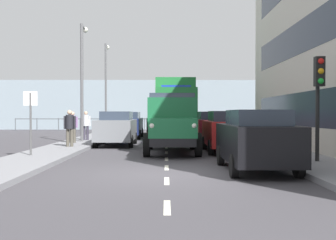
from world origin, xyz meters
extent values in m
plane|color=#423F44|center=(0.00, -9.33, 0.00)|extent=(80.00, 80.00, 0.00)
cube|color=gray|center=(-4.51, -9.33, 0.07)|extent=(2.11, 36.16, 0.15)
cube|color=gray|center=(4.51, -9.33, 0.07)|extent=(2.11, 36.16, 0.15)
cube|color=silver|center=(0.00, 3.90, 0.00)|extent=(0.12, 1.10, 0.01)
cube|color=silver|center=(0.00, 1.16, 0.00)|extent=(0.12, 1.10, 0.01)
cube|color=silver|center=(0.00, -1.22, 0.00)|extent=(0.12, 1.10, 0.01)
cube|color=silver|center=(0.00, -3.50, 0.00)|extent=(0.12, 1.10, 0.01)
cube|color=silver|center=(0.00, -5.90, 0.00)|extent=(0.12, 1.10, 0.01)
cube|color=silver|center=(0.00, -8.28, 0.00)|extent=(0.12, 1.10, 0.01)
cube|color=silver|center=(0.00, -10.87, 0.00)|extent=(0.12, 1.10, 0.01)
cube|color=silver|center=(0.00, -13.34, 0.00)|extent=(0.12, 1.10, 0.01)
cube|color=silver|center=(0.00, -16.09, 0.00)|extent=(0.12, 1.10, 0.01)
cube|color=silver|center=(0.00, -18.65, 0.00)|extent=(0.12, 1.10, 0.01)
cube|color=silver|center=(0.00, -20.86, 0.00)|extent=(0.12, 1.10, 0.01)
cube|color=silver|center=(0.00, -23.79, 0.00)|extent=(0.12, 1.10, 0.01)
cube|color=#2D3847|center=(-5.60, -3.78, 1.80)|extent=(0.08, 18.16, 1.40)
cube|color=#2D3847|center=(-5.60, -3.78, 4.80)|extent=(0.08, 18.16, 1.40)
cube|color=#84939E|center=(0.00, -30.42, 2.50)|extent=(80.00, 0.80, 5.00)
cylinder|color=#4C5156|center=(-14.00, -26.82, 0.60)|extent=(0.08, 0.08, 1.20)
cylinder|color=#4C5156|center=(-12.00, -26.82, 0.60)|extent=(0.08, 0.08, 1.20)
cylinder|color=#4C5156|center=(-10.00, -26.82, 0.60)|extent=(0.08, 0.08, 1.20)
cylinder|color=#4C5156|center=(-8.00, -26.82, 0.60)|extent=(0.08, 0.08, 1.20)
cylinder|color=#4C5156|center=(-6.00, -26.82, 0.60)|extent=(0.08, 0.08, 1.20)
cylinder|color=#4C5156|center=(-4.00, -26.82, 0.60)|extent=(0.08, 0.08, 1.20)
cylinder|color=#4C5156|center=(-2.00, -26.82, 0.60)|extent=(0.08, 0.08, 1.20)
cylinder|color=#4C5156|center=(0.00, -26.82, 0.60)|extent=(0.08, 0.08, 1.20)
cylinder|color=#4C5156|center=(2.00, -26.82, 0.60)|extent=(0.08, 0.08, 1.20)
cylinder|color=#4C5156|center=(4.00, -26.82, 0.60)|extent=(0.08, 0.08, 1.20)
cylinder|color=#4C5156|center=(6.00, -26.82, 0.60)|extent=(0.08, 0.08, 1.20)
cylinder|color=#4C5156|center=(8.00, -26.82, 0.60)|extent=(0.08, 0.08, 1.20)
cylinder|color=#4C5156|center=(10.00, -26.82, 0.60)|extent=(0.08, 0.08, 1.20)
cylinder|color=#4C5156|center=(12.00, -26.82, 0.60)|extent=(0.08, 0.08, 1.20)
cylinder|color=#4C5156|center=(14.00, -26.82, 0.60)|extent=(0.08, 0.08, 1.20)
cube|color=#4C5156|center=(0.00, -26.82, 1.12)|extent=(28.00, 0.08, 0.08)
cube|color=black|center=(-0.22, -5.95, 0.60)|extent=(1.64, 5.60, 0.30)
cube|color=#196038|center=(-0.22, -4.10, 1.10)|extent=(1.72, 1.90, 0.70)
cube|color=silver|center=(-0.22, -3.21, 1.07)|extent=(1.16, 0.08, 0.56)
sphere|color=white|center=(-0.96, -3.21, 1.20)|extent=(0.20, 0.20, 0.20)
sphere|color=white|center=(0.51, -3.21, 1.20)|extent=(0.20, 0.20, 0.20)
cube|color=#196038|center=(-0.22, -5.62, 1.67)|extent=(1.93, 1.34, 1.15)
cube|color=#2D3847|center=(-0.22, -5.62, 2.15)|extent=(1.79, 1.23, 0.56)
cube|color=#2D2319|center=(-0.22, -7.30, 0.83)|extent=(2.10, 2.80, 0.16)
cube|color=black|center=(-1.23, -7.30, 1.15)|extent=(0.08, 2.80, 0.56)
cube|color=black|center=(0.78, -7.30, 1.15)|extent=(0.08, 2.80, 0.56)
cylinder|color=black|center=(-1.19, -4.27, 0.45)|extent=(0.24, 0.90, 0.90)
cylinder|color=black|center=(0.74, -4.27, 0.45)|extent=(0.24, 0.90, 0.90)
cylinder|color=black|center=(-1.19, -7.49, 0.45)|extent=(0.24, 0.90, 0.90)
cylinder|color=black|center=(0.74, -7.49, 0.45)|extent=(0.24, 0.90, 0.90)
cube|color=#1E7033|center=(-0.58, -13.15, 1.82)|extent=(2.40, 2.21, 2.60)
cube|color=#2D3847|center=(-0.58, -13.15, 2.39)|extent=(2.20, 2.04, 0.80)
cube|color=#1933B2|center=(-0.58, -13.15, 3.22)|extent=(1.75, 0.20, 0.16)
cube|color=#1E7033|center=(-0.58, -17.15, 2.37)|extent=(2.50, 5.95, 3.00)
cube|color=black|center=(-0.58, -16.21, 0.70)|extent=(2.00, 8.07, 0.36)
cylinder|color=black|center=(-1.73, -13.24, 0.52)|extent=(0.28, 1.04, 1.04)
cylinder|color=black|center=(0.57, -13.24, 0.52)|extent=(0.28, 1.04, 1.04)
cylinder|color=black|center=(-1.73, -16.85, 0.52)|extent=(0.28, 1.04, 1.04)
cylinder|color=black|center=(0.57, -16.85, 0.52)|extent=(0.28, 1.04, 1.04)
cylinder|color=black|center=(-1.73, -18.97, 0.52)|extent=(0.28, 1.04, 1.04)
cylinder|color=black|center=(0.57, -18.97, 0.52)|extent=(0.28, 1.04, 1.04)
cube|color=black|center=(-2.51, -0.56, 0.80)|extent=(1.72, 4.07, 1.00)
cube|color=#2D3847|center=(-2.51, -0.36, 1.51)|extent=(1.41, 2.24, 0.42)
cylinder|color=black|center=(-1.69, -1.82, 0.30)|extent=(0.18, 0.60, 0.60)
cylinder|color=black|center=(-3.32, -1.82, 0.30)|extent=(0.18, 0.60, 0.60)
cylinder|color=black|center=(-1.69, 0.70, 0.30)|extent=(0.18, 0.60, 0.60)
cylinder|color=black|center=(-3.32, 0.70, 0.30)|extent=(0.18, 0.60, 0.60)
cube|color=#B21E1E|center=(-2.51, -6.09, 0.80)|extent=(1.65, 3.92, 1.00)
cube|color=#2D3847|center=(-2.51, -5.89, 1.51)|extent=(1.35, 2.16, 0.42)
cylinder|color=black|center=(-1.72, -7.31, 0.30)|extent=(0.18, 0.60, 0.60)
cylinder|color=black|center=(-3.29, -7.31, 0.30)|extent=(0.18, 0.60, 0.60)
cylinder|color=black|center=(-1.72, -4.87, 0.30)|extent=(0.18, 0.60, 0.60)
cylinder|color=black|center=(-3.29, -4.87, 0.30)|extent=(0.18, 0.60, 0.60)
cube|color=maroon|center=(-2.51, -11.00, 0.80)|extent=(1.84, 4.43, 1.00)
cube|color=#2D3847|center=(-2.51, -10.80, 1.51)|extent=(1.51, 2.44, 0.42)
cylinder|color=black|center=(-1.63, -12.37, 0.30)|extent=(0.18, 0.60, 0.60)
cylinder|color=black|center=(-3.38, -12.37, 0.30)|extent=(0.18, 0.60, 0.60)
cylinder|color=black|center=(-1.63, -9.62, 0.30)|extent=(0.18, 0.60, 0.60)
cylinder|color=black|center=(-3.38, -9.62, 0.30)|extent=(0.18, 0.60, 0.60)
cube|color=#1E6670|center=(-2.51, -16.50, 0.80)|extent=(1.66, 4.15, 1.00)
cube|color=#2D3847|center=(-2.51, -16.30, 1.51)|extent=(1.36, 2.28, 0.42)
cylinder|color=black|center=(-1.72, -17.79, 0.30)|extent=(0.18, 0.60, 0.60)
cylinder|color=black|center=(-3.30, -17.79, 0.30)|extent=(0.18, 0.60, 0.60)
cylinder|color=black|center=(-1.72, -15.21, 0.30)|extent=(0.18, 0.60, 0.60)
cylinder|color=black|center=(-3.30, -15.21, 0.30)|extent=(0.18, 0.60, 0.60)
cube|color=slate|center=(2.51, -9.51, 0.80)|extent=(1.76, 4.03, 1.00)
cube|color=#2D3847|center=(2.51, -9.71, 1.51)|extent=(1.44, 2.22, 0.42)
cylinder|color=black|center=(1.67, -8.26, 0.30)|extent=(0.18, 0.60, 0.60)
cylinder|color=black|center=(3.34, -8.26, 0.30)|extent=(0.18, 0.60, 0.60)
cylinder|color=black|center=(1.67, -10.77, 0.30)|extent=(0.18, 0.60, 0.60)
cylinder|color=black|center=(3.34, -10.77, 0.30)|extent=(0.18, 0.60, 0.60)
cube|color=navy|center=(2.51, -15.86, 0.80)|extent=(1.71, 4.56, 1.00)
cube|color=#2D3847|center=(2.51, -16.06, 1.51)|extent=(1.40, 2.51, 0.42)
cylinder|color=black|center=(1.69, -14.44, 0.30)|extent=(0.18, 0.60, 0.60)
cylinder|color=black|center=(3.32, -14.44, 0.30)|extent=(0.18, 0.60, 0.60)
cylinder|color=black|center=(1.69, -17.27, 0.30)|extent=(0.18, 0.60, 0.60)
cylinder|color=black|center=(3.32, -17.27, 0.30)|extent=(0.18, 0.60, 0.60)
cylinder|color=#4C473D|center=(4.21, -7.17, 0.54)|extent=(0.14, 0.14, 0.79)
cylinder|color=#4C473D|center=(4.39, -7.17, 0.54)|extent=(0.14, 0.14, 0.79)
cylinder|color=black|center=(4.30, -7.17, 1.25)|extent=(0.34, 0.34, 0.62)
cylinder|color=black|center=(4.08, -7.17, 1.22)|extent=(0.09, 0.09, 0.57)
cylinder|color=black|center=(4.52, -7.17, 1.22)|extent=(0.09, 0.09, 0.57)
sphere|color=tan|center=(4.30, -7.17, 1.67)|extent=(0.21, 0.21, 0.21)
cylinder|color=#4C473D|center=(4.62, -9.52, 0.53)|extent=(0.14, 0.14, 0.76)
cylinder|color=#4C473D|center=(4.80, -9.52, 0.53)|extent=(0.14, 0.14, 0.76)
cylinder|color=gray|center=(4.71, -9.52, 1.21)|extent=(0.34, 0.34, 0.60)
cylinder|color=gray|center=(4.49, -9.52, 1.18)|extent=(0.09, 0.09, 0.55)
cylinder|color=gray|center=(4.93, -9.52, 1.18)|extent=(0.09, 0.09, 0.55)
sphere|color=tan|center=(4.71, -9.52, 1.61)|extent=(0.21, 0.21, 0.21)
cylinder|color=#383342|center=(4.37, -11.63, 0.54)|extent=(0.14, 0.14, 0.78)
cylinder|color=#383342|center=(4.55, -11.63, 0.54)|extent=(0.14, 0.14, 0.78)
cylinder|color=silver|center=(4.46, -11.63, 1.24)|extent=(0.34, 0.34, 0.62)
cylinder|color=silver|center=(4.24, -11.63, 1.20)|extent=(0.09, 0.09, 0.57)
cylinder|color=silver|center=(4.68, -11.63, 1.20)|extent=(0.09, 0.09, 0.57)
sphere|color=tan|center=(4.46, -11.63, 1.65)|extent=(0.21, 0.21, 0.21)
cylinder|color=black|center=(-4.65, -1.61, 1.75)|extent=(0.12, 0.12, 3.20)
cube|color=black|center=(-4.65, -1.47, 2.90)|extent=(0.28, 0.24, 0.90)
sphere|color=red|center=(-4.65, -1.35, 3.20)|extent=(0.18, 0.18, 0.18)
sphere|color=orange|center=(-4.65, -1.35, 2.90)|extent=(0.18, 0.18, 0.18)
sphere|color=green|center=(-4.65, -1.35, 2.60)|extent=(0.18, 0.18, 0.18)
cylinder|color=#59595B|center=(4.48, -10.69, 3.26)|extent=(0.16, 0.16, 6.23)
cylinder|color=#59595B|center=(4.48, -11.14, 6.28)|extent=(0.10, 0.90, 0.10)
sphere|color=silver|center=(4.48, -11.59, 6.23)|extent=(0.32, 0.32, 0.32)
cylinder|color=#59595B|center=(4.66, -20.51, 3.58)|extent=(0.16, 0.16, 6.87)
cylinder|color=#59595B|center=(4.66, -20.96, 6.92)|extent=(0.10, 0.90, 0.10)
sphere|color=silver|center=(4.66, -21.41, 6.87)|extent=(0.32, 0.32, 0.32)
cylinder|color=#4C4C4C|center=(4.79, -3.45, 1.25)|extent=(0.07, 0.07, 2.20)
cube|color=silver|center=(4.79, -3.45, 2.15)|extent=(0.50, 0.04, 0.50)
camera|label=1|loc=(0.02, 10.86, 1.62)|focal=43.40mm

